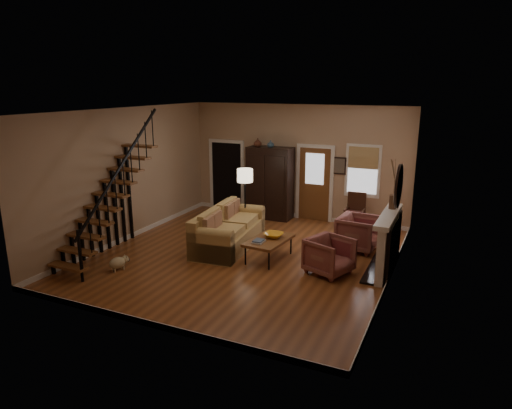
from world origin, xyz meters
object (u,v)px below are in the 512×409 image
at_px(sofa, 229,229).
at_px(armchair_left, 329,256).
at_px(side_chair, 355,212).
at_px(coffee_table, 269,249).
at_px(armchair_right, 358,233).
at_px(armoire, 270,183).
at_px(floor_lamp, 245,202).

bearing_deg(sofa, armchair_left, -17.85).
xyz_separation_m(sofa, side_chair, (2.48, 2.52, 0.05)).
relative_size(coffee_table, armchair_right, 1.37).
relative_size(armoire, floor_lamp, 1.20).
distance_m(floor_lamp, side_chair, 2.97).
bearing_deg(coffee_table, armchair_left, -8.12).
distance_m(armoire, side_chair, 2.61).
xyz_separation_m(armoire, side_chair, (2.55, -0.20, -0.54)).
distance_m(armchair_right, floor_lamp, 2.97).
xyz_separation_m(armoire, floor_lamp, (0.03, -1.73, -0.17)).
bearing_deg(floor_lamp, armchair_left, -30.04).
distance_m(armchair_right, side_chair, 1.49).
bearing_deg(sofa, armchair_right, 14.85).
xyz_separation_m(sofa, coffee_table, (1.20, -0.36, -0.22)).
height_order(armchair_left, armchair_right, armchair_right).
bearing_deg(armchair_right, sofa, 115.39).
distance_m(armchair_left, side_chair, 3.09).
xyz_separation_m(armchair_left, armchair_right, (0.24, 1.66, 0.03)).
relative_size(armoire, armchair_right, 2.31).
bearing_deg(floor_lamp, armoire, 90.89).
bearing_deg(armchair_left, floor_lamp, 81.11).
bearing_deg(side_chair, armchair_right, -73.88).
bearing_deg(armchair_left, armoire, 60.78).
bearing_deg(coffee_table, side_chair, 66.02).
height_order(floor_lamp, side_chair, floor_lamp).
xyz_separation_m(coffee_table, floor_lamp, (-1.24, 1.35, 0.64)).
relative_size(armoire, sofa, 0.86).
height_order(armchair_right, side_chair, side_chair).
bearing_deg(armoire, armchair_left, -50.37).
relative_size(sofa, side_chair, 2.39).
xyz_separation_m(armchair_right, floor_lamp, (-2.94, -0.10, 0.46)).
xyz_separation_m(coffee_table, side_chair, (1.28, 2.88, 0.27)).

